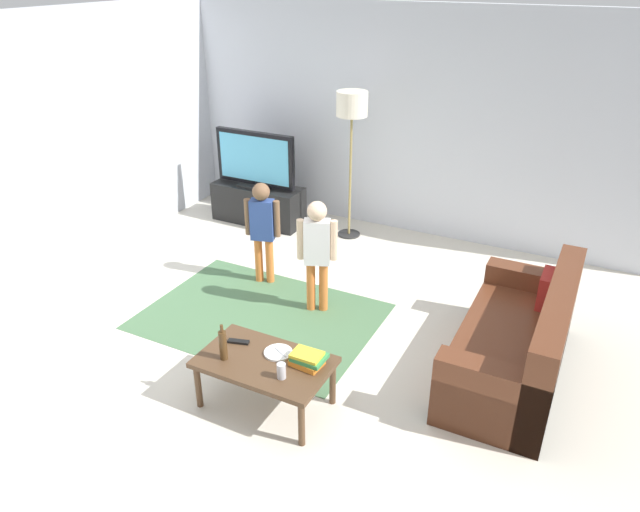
% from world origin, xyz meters
% --- Properties ---
extents(ground, '(7.80, 7.80, 0.00)m').
position_xyz_m(ground, '(0.00, 0.00, 0.00)').
color(ground, beige).
extents(wall_back, '(6.00, 0.12, 2.70)m').
position_xyz_m(wall_back, '(0.00, 3.00, 1.35)').
color(wall_back, silver).
rests_on(wall_back, ground).
extents(wall_left, '(0.12, 6.00, 2.70)m').
position_xyz_m(wall_left, '(-3.00, 0.00, 1.35)').
color(wall_left, silver).
rests_on(wall_left, ground).
extents(area_rug, '(2.20, 1.60, 0.01)m').
position_xyz_m(area_rug, '(-0.51, 0.32, 0.00)').
color(area_rug, '#4C724C').
rests_on(area_rug, ground).
extents(tv_stand, '(1.20, 0.44, 0.50)m').
position_xyz_m(tv_stand, '(-1.77, 2.30, 0.24)').
color(tv_stand, black).
rests_on(tv_stand, ground).
extents(tv, '(1.10, 0.28, 0.71)m').
position_xyz_m(tv, '(-1.77, 2.28, 0.85)').
color(tv, black).
rests_on(tv, tv_stand).
extents(couch, '(0.80, 1.80, 0.86)m').
position_xyz_m(couch, '(1.88, 0.52, 0.29)').
color(couch, brown).
rests_on(couch, ground).
extents(floor_lamp, '(0.36, 0.36, 1.78)m').
position_xyz_m(floor_lamp, '(-0.54, 2.45, 1.54)').
color(floor_lamp, '#262626').
rests_on(floor_lamp, ground).
extents(child_near_tv, '(0.36, 0.19, 1.11)m').
position_xyz_m(child_near_tv, '(-0.84, 0.95, 0.67)').
color(child_near_tv, orange).
rests_on(child_near_tv, ground).
extents(child_center, '(0.36, 0.22, 1.14)m').
position_xyz_m(child_center, '(-0.08, 0.70, 0.69)').
color(child_center, orange).
rests_on(child_center, ground).
extents(coffee_table, '(1.00, 0.60, 0.42)m').
position_xyz_m(coffee_table, '(0.21, -0.73, 0.37)').
color(coffee_table, '#513823').
rests_on(coffee_table, ground).
extents(book_stack, '(0.26, 0.21, 0.10)m').
position_xyz_m(book_stack, '(0.53, -0.63, 0.47)').
color(book_stack, orange).
rests_on(book_stack, coffee_table).
extents(bottle, '(0.06, 0.06, 0.30)m').
position_xyz_m(bottle, '(-0.07, -0.85, 0.55)').
color(bottle, '#4C3319').
rests_on(bottle, coffee_table).
extents(tv_remote, '(0.18, 0.09, 0.02)m').
position_xyz_m(tv_remote, '(-0.09, -0.63, 0.43)').
color(tv_remote, black).
rests_on(tv_remote, coffee_table).
extents(soda_can, '(0.07, 0.07, 0.12)m').
position_xyz_m(soda_can, '(0.43, -0.85, 0.48)').
color(soda_can, silver).
rests_on(soda_can, coffee_table).
extents(plate, '(0.22, 0.22, 0.02)m').
position_xyz_m(plate, '(0.26, -0.61, 0.43)').
color(plate, white).
rests_on(plate, coffee_table).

